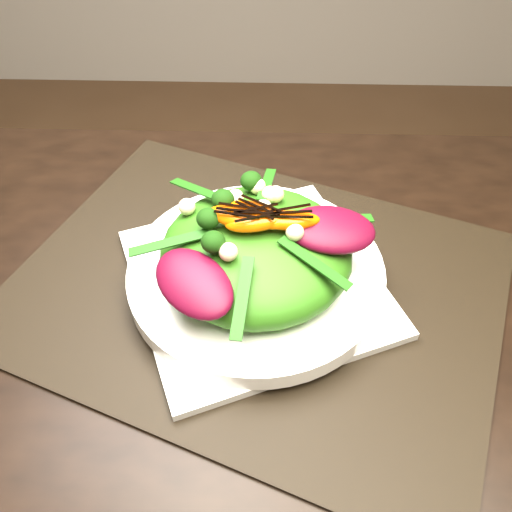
{
  "coord_description": "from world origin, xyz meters",
  "views": [
    {
      "loc": [
        0.19,
        -0.24,
        1.2
      ],
      "look_at": [
        0.18,
        0.15,
        0.8
      ],
      "focal_mm": 38.0,
      "sensor_mm": 36.0,
      "label": 1
    }
  ],
  "objects_px": {
    "plate_base": "(256,282)",
    "orange_segment": "(237,209)",
    "placemat": "(256,286)",
    "dining_table": "(56,417)",
    "salad_bowl": "(256,272)",
    "lettuce_mound": "(256,252)"
  },
  "relations": [
    {
      "from": "orange_segment",
      "to": "placemat",
      "type": "bearing_deg",
      "value": -45.9
    },
    {
      "from": "plate_base",
      "to": "salad_bowl",
      "type": "xyz_separation_m",
      "value": [
        -0.0,
        0.0,
        0.01
      ]
    },
    {
      "from": "plate_base",
      "to": "lettuce_mound",
      "type": "height_order",
      "value": "lettuce_mound"
    },
    {
      "from": "dining_table",
      "to": "orange_segment",
      "type": "height_order",
      "value": "dining_table"
    },
    {
      "from": "dining_table",
      "to": "salad_bowl",
      "type": "xyz_separation_m",
      "value": [
        0.18,
        0.15,
        0.04
      ]
    },
    {
      "from": "salad_bowl",
      "to": "orange_segment",
      "type": "distance_m",
      "value": 0.08
    },
    {
      "from": "salad_bowl",
      "to": "orange_segment",
      "type": "height_order",
      "value": "orange_segment"
    },
    {
      "from": "salad_bowl",
      "to": "placemat",
      "type": "bearing_deg",
      "value": 0.0
    },
    {
      "from": "plate_base",
      "to": "orange_segment",
      "type": "relative_size",
      "value": 4.03
    },
    {
      "from": "placemat",
      "to": "salad_bowl",
      "type": "relative_size",
      "value": 1.88
    },
    {
      "from": "salad_bowl",
      "to": "lettuce_mound",
      "type": "height_order",
      "value": "lettuce_mound"
    },
    {
      "from": "plate_base",
      "to": "orange_segment",
      "type": "height_order",
      "value": "orange_segment"
    },
    {
      "from": "lettuce_mound",
      "to": "plate_base",
      "type": "bearing_deg",
      "value": 0.0
    },
    {
      "from": "orange_segment",
      "to": "plate_base",
      "type": "bearing_deg",
      "value": -45.9
    },
    {
      "from": "salad_bowl",
      "to": "orange_segment",
      "type": "relative_size",
      "value": 4.37
    },
    {
      "from": "dining_table",
      "to": "salad_bowl",
      "type": "relative_size",
      "value": 5.94
    },
    {
      "from": "lettuce_mound",
      "to": "dining_table",
      "type": "bearing_deg",
      "value": -140.85
    },
    {
      "from": "plate_base",
      "to": "placemat",
      "type": "bearing_deg",
      "value": 0.0
    },
    {
      "from": "placemat",
      "to": "lettuce_mound",
      "type": "height_order",
      "value": "lettuce_mound"
    },
    {
      "from": "placemat",
      "to": "salad_bowl",
      "type": "height_order",
      "value": "salad_bowl"
    },
    {
      "from": "salad_bowl",
      "to": "plate_base",
      "type": "bearing_deg",
      "value": 0.0
    },
    {
      "from": "lettuce_mound",
      "to": "salad_bowl",
      "type": "bearing_deg",
      "value": 180.0
    }
  ]
}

